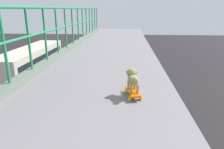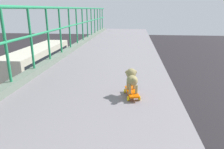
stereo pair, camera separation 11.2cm
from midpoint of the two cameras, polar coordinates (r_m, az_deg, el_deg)
The scene contains 4 objects.
car_red_taxi_fifth at distance 11.87m, azimuth -26.85°, elevation -15.96°, with size 1.74×4.35×1.58m.
city_bus at distance 22.69m, azimuth -19.19°, elevation 3.57°, with size 2.74×11.25×3.12m.
toy_skateboard at distance 3.04m, azimuth 6.50°, elevation -4.82°, with size 0.25×0.45×0.09m.
small_dog at distance 2.98m, azimuth 6.50°, elevation -0.95°, with size 0.20×0.35×0.31m.
Camera 2 is at (1.66, 0.63, 6.83)m, focal length 33.49 mm.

